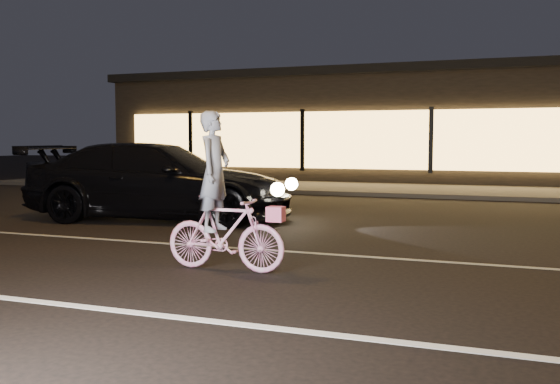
% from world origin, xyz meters
% --- Properties ---
extents(ground, '(90.00, 90.00, 0.00)m').
position_xyz_m(ground, '(0.00, 0.00, 0.00)').
color(ground, black).
rests_on(ground, ground).
extents(lane_stripe_near, '(60.00, 0.12, 0.01)m').
position_xyz_m(lane_stripe_near, '(0.00, -1.50, 0.00)').
color(lane_stripe_near, silver).
rests_on(lane_stripe_near, ground).
extents(lane_stripe_far, '(60.00, 0.10, 0.01)m').
position_xyz_m(lane_stripe_far, '(0.00, 2.00, 0.00)').
color(lane_stripe_far, gray).
rests_on(lane_stripe_far, ground).
extents(sidewalk, '(30.00, 4.00, 0.12)m').
position_xyz_m(sidewalk, '(0.00, 13.00, 0.06)').
color(sidewalk, '#383533').
rests_on(sidewalk, ground).
extents(storefront, '(25.40, 8.42, 4.20)m').
position_xyz_m(storefront, '(0.00, 18.97, 2.15)').
color(storefront, black).
rests_on(storefront, ground).
extents(cyclist, '(1.56, 0.54, 1.97)m').
position_xyz_m(cyclist, '(-0.79, 0.50, 0.70)').
color(cyclist, '#F84EA5').
rests_on(cyclist, ground).
extents(sedan, '(5.63, 2.99, 1.55)m').
position_xyz_m(sedan, '(-4.10, 4.50, 0.78)').
color(sedan, black).
rests_on(sedan, ground).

